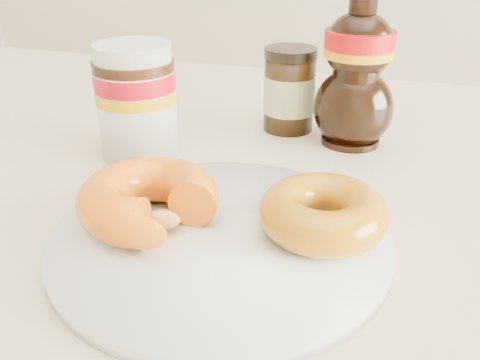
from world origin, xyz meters
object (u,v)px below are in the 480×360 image
(nutella_jar, at_px, (136,96))
(syrup_bottle, at_px, (357,69))
(plate, at_px, (220,239))
(donut_whole, at_px, (323,213))
(dining_table, at_px, (281,276))
(donut_bitten, at_px, (149,200))
(dark_jar, at_px, (289,91))

(nutella_jar, relative_size, syrup_bottle, 0.69)
(plate, xyz_separation_m, nutella_jar, (-0.15, 0.15, 0.06))
(donut_whole, xyz_separation_m, syrup_bottle, (-0.01, 0.22, 0.06))
(plate, distance_m, nutella_jar, 0.22)
(dining_table, xyz_separation_m, donut_whole, (0.05, -0.06, 0.11))
(donut_whole, xyz_separation_m, nutella_jar, (-0.22, 0.12, 0.03))
(plate, height_order, donut_bitten, donut_bitten)
(donut_bitten, bearing_deg, nutella_jar, 111.90)
(plate, relative_size, donut_bitten, 2.36)
(dining_table, xyz_separation_m, nutella_jar, (-0.18, 0.06, 0.15))
(syrup_bottle, bearing_deg, nutella_jar, -154.72)
(nutella_jar, bearing_deg, syrup_bottle, 25.28)
(nutella_jar, bearing_deg, donut_whole, -29.04)
(dining_table, bearing_deg, syrup_bottle, 76.81)
(nutella_jar, height_order, syrup_bottle, syrup_bottle)
(plate, height_order, dark_jar, dark_jar)
(dining_table, bearing_deg, donut_bitten, -135.20)
(dining_table, height_order, dark_jar, dark_jar)
(plate, xyz_separation_m, syrup_bottle, (0.07, 0.25, 0.08))
(plate, relative_size, nutella_jar, 2.22)
(dining_table, bearing_deg, nutella_jar, 161.07)
(syrup_bottle, distance_m, dark_jar, 0.09)
(plate, height_order, syrup_bottle, syrup_bottle)
(plate, relative_size, donut_whole, 2.68)
(syrup_bottle, bearing_deg, donut_whole, -88.08)
(syrup_bottle, xyz_separation_m, dark_jar, (-0.08, 0.02, -0.04))
(donut_bitten, relative_size, donut_whole, 1.14)
(dining_table, xyz_separation_m, dark_jar, (-0.04, 0.18, 0.13))
(donut_bitten, relative_size, nutella_jar, 0.94)
(dining_table, relative_size, dark_jar, 14.23)
(donut_bitten, bearing_deg, plate, -7.50)
(dark_jar, bearing_deg, donut_whole, -70.74)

